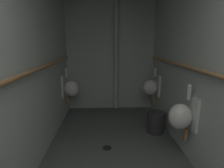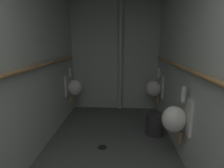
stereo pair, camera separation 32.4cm
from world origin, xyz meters
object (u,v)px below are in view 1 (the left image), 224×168
at_px(urinal_right_mid, 182,116).
at_px(urinal_right_far, 151,87).
at_px(floor_drain, 107,148).
at_px(standpipe_back_wall, 116,56).
at_px(waste_bin, 156,122).
at_px(urinal_left_mid, 70,88).

height_order(urinal_right_mid, urinal_right_far, same).
distance_m(urinal_right_mid, floor_drain, 1.20).
height_order(standpipe_back_wall, waste_bin, standpipe_back_wall).
bearing_deg(urinal_right_far, urinal_right_mid, -90.00).
height_order(urinal_left_mid, standpipe_back_wall, standpipe_back_wall).
bearing_deg(urinal_right_far, floor_drain, -128.06).
xyz_separation_m(urinal_left_mid, urinal_right_far, (1.70, 0.02, 0.00)).
relative_size(urinal_left_mid, floor_drain, 5.39).
bearing_deg(urinal_right_mid, standpipe_back_wall, 110.26).
relative_size(urinal_left_mid, standpipe_back_wall, 0.30).
distance_m(urinal_right_mid, waste_bin, 0.92).
relative_size(urinal_right_far, floor_drain, 5.39).
distance_m(urinal_right_far, standpipe_back_wall, 1.05).
bearing_deg(urinal_right_mid, floor_drain, 161.61).
height_order(urinal_left_mid, urinal_right_far, same).
bearing_deg(urinal_right_mid, urinal_right_far, 90.00).
bearing_deg(urinal_left_mid, standpipe_back_wall, 24.58).
relative_size(floor_drain, waste_bin, 0.38).
bearing_deg(urinal_right_far, standpipe_back_wall, 149.93).
xyz_separation_m(urinal_left_mid, waste_bin, (1.60, -0.73, -0.46)).
bearing_deg(floor_drain, urinal_left_mid, 121.49).
distance_m(urinal_right_mid, standpipe_back_wall, 2.19).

